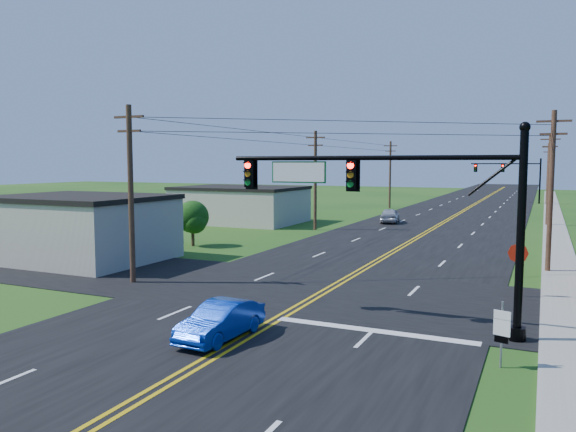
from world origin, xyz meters
The scene contains 19 objects.
ground centered at (0.00, 0.00, 0.00)m, with size 260.00×260.00×0.00m, color #184112.
road_main centered at (0.00, 50.00, 0.02)m, with size 16.00×220.00×0.04m, color black.
road_cross centered at (0.00, 12.00, 0.02)m, with size 70.00×10.00×0.04m, color black.
sidewalk centered at (10.50, 40.00, 0.04)m, with size 2.00×160.00×0.08m, color gray.
signal_mast_main centered at (4.34, 8.00, 4.75)m, with size 11.30×0.60×7.48m.
signal_mast_far centered at (4.44, 80.00, 4.55)m, with size 10.98×0.60×7.48m.
cream_bldg_near centered at (-17.00, 14.00, 2.06)m, with size 10.20×8.20×4.10m.
cream_bldg_far centered at (-19.00, 38.00, 1.86)m, with size 12.20×9.20×3.70m.
utility_pole_left_a centered at (-9.50, 10.00, 4.72)m, with size 1.80×0.28×9.00m.
utility_pole_left_b centered at (-9.50, 35.00, 4.72)m, with size 1.80×0.28×9.00m.
utility_pole_left_c centered at (-9.50, 62.00, 4.72)m, with size 1.80×0.28×9.00m.
utility_pole_right_a centered at (9.80, 22.00, 4.72)m, with size 1.80×0.28×9.00m.
utility_pole_right_b centered at (9.80, 48.00, 4.72)m, with size 1.80×0.28×9.00m.
utility_pole_right_c centered at (9.80, 78.00, 4.72)m, with size 1.80×0.28×9.00m.
tree_left centered at (-14.00, 22.00, 2.16)m, with size 2.40×2.40×3.37m.
blue_car centered at (-0.55, 3.91, 0.64)m, with size 1.35×3.86×1.27m, color #0832B4.
distant_car centered at (-4.78, 43.75, 0.74)m, with size 1.76×4.36×1.49m, color silver.
route_sign centered at (8.48, 5.07, 1.18)m, with size 0.49×0.18×2.02m.
stop_sign centered at (8.50, 14.71, 1.80)m, with size 0.89×0.11×2.50m.
Camera 1 is at (9.47, -12.37, 6.11)m, focal length 35.00 mm.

